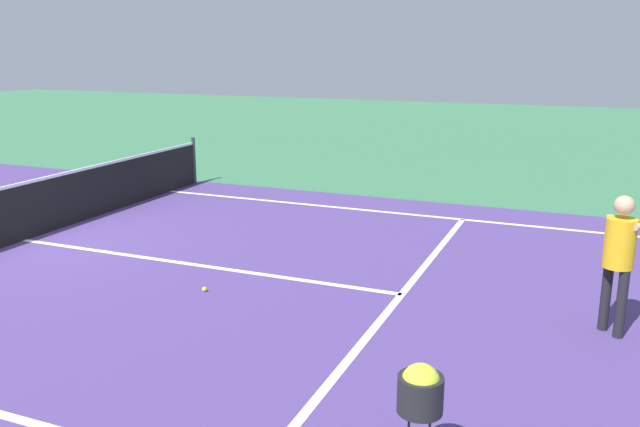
% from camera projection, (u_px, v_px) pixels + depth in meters
% --- Properties ---
extents(ground_plane, '(60.00, 60.00, 0.00)m').
position_uv_depth(ground_plane, '(24.00, 240.00, 10.91)').
color(ground_plane, '#38724C').
extents(court_surface_inbounds, '(10.62, 24.40, 0.00)m').
position_uv_depth(court_surface_inbounds, '(24.00, 240.00, 10.91)').
color(court_surface_inbounds, '#4C387A').
rests_on(court_surface_inbounds, ground_plane).
extents(line_sideline_right, '(0.10, 11.89, 0.01)m').
position_uv_depth(line_sideline_right, '(438.00, 217.00, 12.38)').
color(line_sideline_right, white).
rests_on(line_sideline_right, ground_plane).
extents(line_service_near, '(8.22, 0.10, 0.01)m').
position_uv_depth(line_service_near, '(402.00, 294.00, 8.53)').
color(line_service_near, white).
rests_on(line_service_near, ground_plane).
extents(line_center_service, '(0.10, 6.40, 0.01)m').
position_uv_depth(line_center_service, '(190.00, 264.00, 9.72)').
color(line_center_service, white).
rests_on(line_center_service, ground_plane).
extents(net, '(10.24, 0.09, 1.07)m').
position_uv_depth(net, '(21.00, 211.00, 10.79)').
color(net, '#33383D').
rests_on(net, ground_plane).
extents(player_near, '(0.77, 1.00, 1.57)m').
position_uv_depth(player_near, '(622.00, 250.00, 7.16)').
color(player_near, black).
rests_on(player_near, ground_plane).
extents(ball_hopper, '(0.34, 0.34, 0.87)m').
position_uv_depth(ball_hopper, '(420.00, 390.00, 4.83)').
color(ball_hopper, black).
rests_on(ball_hopper, ground_plane).
extents(tennis_ball_mid_court, '(0.07, 0.07, 0.07)m').
position_uv_depth(tennis_ball_mid_court, '(204.00, 289.00, 8.62)').
color(tennis_ball_mid_court, '#CCE033').
rests_on(tennis_ball_mid_court, ground_plane).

